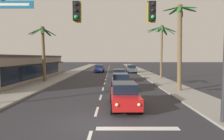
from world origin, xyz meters
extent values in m
plane|color=#2D2D33|center=(0.00, 0.00, 0.00)|extent=(220.00, 220.00, 0.00)
cube|color=gray|center=(7.80, 20.00, 0.07)|extent=(3.20, 110.00, 0.14)
cube|color=gray|center=(-7.80, 20.00, 0.07)|extent=(3.20, 110.00, 0.14)
cube|color=silver|center=(0.00, 2.17, 0.00)|extent=(0.16, 2.00, 0.01)
cube|color=silver|center=(0.00, 6.20, 0.00)|extent=(0.16, 2.00, 0.01)
cube|color=silver|center=(0.00, 10.23, 0.00)|extent=(0.16, 2.00, 0.01)
cube|color=silver|center=(0.00, 14.27, 0.00)|extent=(0.16, 2.00, 0.01)
cube|color=silver|center=(0.00, 18.30, 0.00)|extent=(0.16, 2.00, 0.01)
cube|color=silver|center=(0.00, 22.33, 0.00)|extent=(0.16, 2.00, 0.01)
cube|color=silver|center=(0.00, 26.37, 0.00)|extent=(0.16, 2.00, 0.01)
cube|color=silver|center=(0.00, 30.40, 0.00)|extent=(0.16, 2.00, 0.01)
cube|color=silver|center=(0.00, 34.43, 0.00)|extent=(0.16, 2.00, 0.01)
cube|color=silver|center=(0.00, 38.47, 0.00)|extent=(0.16, 2.00, 0.01)
cube|color=silver|center=(0.00, 42.50, 0.00)|extent=(0.16, 2.00, 0.01)
cube|color=silver|center=(0.00, 46.53, 0.00)|extent=(0.16, 2.00, 0.01)
cube|color=silver|center=(0.00, 50.57, 0.00)|extent=(0.16, 2.00, 0.01)
cube|color=silver|center=(0.00, 54.60, 0.00)|extent=(0.16, 2.00, 0.01)
cube|color=silver|center=(0.00, 58.63, 0.00)|extent=(0.16, 2.00, 0.01)
cube|color=silver|center=(0.00, 62.67, 0.00)|extent=(0.16, 2.00, 0.01)
cube|color=silver|center=(0.00, 66.70, 0.00)|extent=(0.16, 2.00, 0.01)
cube|color=silver|center=(2.20, -0.60, 0.00)|extent=(4.00, 0.44, 0.01)
cube|color=black|center=(2.92, -0.08, 5.65)|extent=(0.32, 0.26, 0.92)
sphere|color=black|center=(2.92, -0.22, 5.95)|extent=(0.17, 0.17, 0.17)
sphere|color=black|center=(2.92, -0.22, 5.65)|extent=(0.17, 0.17, 0.17)
sphere|color=#1EE54C|center=(2.92, -0.22, 5.35)|extent=(0.17, 0.17, 0.17)
cube|color=yellow|center=(2.92, 0.08, 5.65)|extent=(0.42, 0.03, 1.04)
cube|color=black|center=(-0.76, -0.08, 5.65)|extent=(0.32, 0.26, 0.92)
sphere|color=black|center=(-0.76, -0.22, 5.95)|extent=(0.17, 0.17, 0.17)
sphere|color=black|center=(-0.76, -0.22, 5.65)|extent=(0.17, 0.17, 0.17)
sphere|color=#1EE54C|center=(-0.76, -0.22, 5.35)|extent=(0.17, 0.17, 0.17)
cube|color=yellow|center=(-0.76, 0.08, 5.65)|extent=(0.42, 0.03, 1.04)
cube|color=#196B93|center=(-3.82, -0.06, 5.97)|extent=(1.96, 0.05, 0.36)
cube|color=white|center=(-3.82, -0.09, 5.97)|extent=(1.57, 0.01, 0.12)
cube|color=red|center=(1.82, 3.06, 0.68)|extent=(1.85, 4.34, 0.72)
cube|color=black|center=(1.81, 3.21, 1.36)|extent=(1.65, 2.23, 0.64)
cylinder|color=black|center=(2.71, 1.66, 0.32)|extent=(0.23, 0.64, 0.64)
cylinder|color=black|center=(0.99, 1.63, 0.32)|extent=(0.23, 0.64, 0.64)
cylinder|color=black|center=(2.65, 4.50, 0.32)|extent=(0.23, 0.64, 0.64)
cylinder|color=black|center=(0.93, 4.47, 0.32)|extent=(0.23, 0.64, 0.64)
sphere|color=#F9EFC6|center=(2.48, 0.91, 0.76)|extent=(0.18, 0.18, 0.18)
sphere|color=#F9EFC6|center=(1.24, 0.88, 0.76)|extent=(0.18, 0.18, 0.18)
cube|color=red|center=(2.43, 5.24, 0.78)|extent=(0.24, 0.07, 0.20)
cube|color=red|center=(1.11, 5.21, 0.78)|extent=(0.24, 0.07, 0.20)
cube|color=#4C515B|center=(1.87, 9.96, 0.68)|extent=(1.85, 4.33, 0.72)
cube|color=black|center=(1.87, 10.11, 1.36)|extent=(1.64, 2.23, 0.64)
cylinder|color=black|center=(2.76, 8.56, 0.32)|extent=(0.23, 0.64, 0.64)
cylinder|color=black|center=(1.04, 8.53, 0.32)|extent=(0.23, 0.64, 0.64)
cylinder|color=black|center=(2.71, 11.40, 0.32)|extent=(0.23, 0.64, 0.64)
cylinder|color=black|center=(0.98, 11.37, 0.32)|extent=(0.23, 0.64, 0.64)
sphere|color=#F9EFC6|center=(2.54, 7.81, 0.76)|extent=(0.18, 0.18, 0.18)
sphere|color=#F9EFC6|center=(1.30, 7.78, 0.76)|extent=(0.18, 0.18, 0.18)
cube|color=red|center=(2.49, 12.14, 0.78)|extent=(0.24, 0.06, 0.20)
cube|color=red|center=(1.17, 12.11, 0.78)|extent=(0.24, 0.06, 0.20)
cube|color=red|center=(1.99, 16.87, 0.68)|extent=(1.85, 4.34, 0.72)
cube|color=black|center=(1.99, 17.02, 1.36)|extent=(1.65, 2.23, 0.64)
cylinder|color=black|center=(2.82, 15.43, 0.32)|extent=(0.23, 0.64, 0.64)
cylinder|color=black|center=(1.10, 15.46, 0.32)|extent=(0.23, 0.64, 0.64)
cylinder|color=black|center=(2.88, 18.27, 0.32)|extent=(0.23, 0.64, 0.64)
cylinder|color=black|center=(1.16, 18.30, 0.32)|extent=(0.23, 0.64, 0.64)
sphere|color=#F9EFC6|center=(2.56, 14.68, 0.76)|extent=(0.18, 0.18, 0.18)
sphere|color=#F9EFC6|center=(1.32, 14.71, 0.76)|extent=(0.18, 0.18, 0.18)
cube|color=red|center=(2.69, 19.01, 0.78)|extent=(0.24, 0.06, 0.20)
cube|color=red|center=(1.37, 19.04, 0.78)|extent=(0.24, 0.06, 0.20)
cube|color=navy|center=(-1.83, 31.46, 0.68)|extent=(1.97, 4.38, 0.72)
cube|color=black|center=(-1.83, 31.31, 1.36)|extent=(1.70, 2.28, 0.64)
cylinder|color=black|center=(-2.62, 32.92, 0.32)|extent=(0.25, 0.65, 0.64)
cylinder|color=black|center=(-0.90, 32.84, 0.32)|extent=(0.25, 0.65, 0.64)
cylinder|color=black|center=(-2.76, 30.09, 0.32)|extent=(0.25, 0.65, 0.64)
cylinder|color=black|center=(-1.03, 30.00, 0.32)|extent=(0.25, 0.65, 0.64)
sphere|color=#B2B2AD|center=(-2.34, 33.66, 0.76)|extent=(0.18, 0.18, 0.18)
sphere|color=#B2B2AD|center=(-1.10, 33.60, 0.76)|extent=(0.18, 0.18, 0.18)
cube|color=red|center=(-2.59, 29.34, 0.78)|extent=(0.24, 0.07, 0.20)
cube|color=red|center=(-1.27, 29.27, 0.78)|extent=(0.24, 0.07, 0.20)
cube|color=#4C515B|center=(5.22, 30.35, 0.68)|extent=(1.92, 4.36, 0.72)
cube|color=black|center=(5.22, 30.50, 1.36)|extent=(1.68, 2.26, 0.64)
cylinder|color=black|center=(6.14, 28.96, 0.32)|extent=(0.24, 0.65, 0.64)
cylinder|color=black|center=(4.41, 28.90, 0.32)|extent=(0.24, 0.65, 0.64)
cylinder|color=black|center=(6.03, 31.80, 0.32)|extent=(0.24, 0.65, 0.64)
cylinder|color=black|center=(4.31, 31.73, 0.32)|extent=(0.24, 0.65, 0.64)
sphere|color=#B2B2AD|center=(5.92, 28.20, 0.76)|extent=(0.18, 0.18, 0.18)
sphere|color=#B2B2AD|center=(4.68, 28.16, 0.76)|extent=(0.18, 0.18, 0.18)
cube|color=red|center=(5.80, 32.53, 0.78)|extent=(0.24, 0.07, 0.20)
cube|color=red|center=(4.48, 32.48, 0.78)|extent=(0.24, 0.07, 0.20)
cylinder|color=brown|center=(-8.17, 15.26, 3.57)|extent=(0.56, 0.42, 7.15)
ellipsoid|color=#1E5123|center=(-7.36, 15.41, 6.74)|extent=(1.89, 0.69, 1.13)
ellipsoid|color=#1E5123|center=(-7.95, 16.13, 6.78)|extent=(0.98, 1.92, 1.04)
ellipsoid|color=#1E5123|center=(-8.59, 16.18, 6.92)|extent=(1.07, 2.00, 0.77)
ellipsoid|color=#1E5123|center=(-9.16, 15.11, 6.80)|extent=(1.95, 0.71, 1.01)
ellipsoid|color=#1E5123|center=(-8.75, 14.57, 6.68)|extent=(1.38, 1.68, 1.24)
ellipsoid|color=#1E5123|center=(-7.89, 14.42, 6.78)|extent=(1.11, 1.90, 1.04)
sphere|color=#4C4223|center=(-8.24, 15.26, 7.19)|extent=(0.60, 0.60, 0.60)
cylinder|color=brown|center=(7.58, 8.79, 4.07)|extent=(0.57, 0.42, 8.14)
ellipsoid|color=#2D702D|center=(8.36, 8.89, 8.04)|extent=(1.78, 0.61, 0.53)
ellipsoid|color=#2D702D|center=(7.87, 9.50, 7.86)|extent=(1.10, 1.65, 0.89)
ellipsoid|color=#2D702D|center=(7.24, 9.61, 8.06)|extent=(0.92, 1.79, 0.50)
ellipsoid|color=#2D702D|center=(6.66, 8.73, 8.03)|extent=(1.77, 0.52, 0.55)
ellipsoid|color=#2D702D|center=(7.17, 8.11, 7.79)|extent=(1.06, 1.60, 1.01)
ellipsoid|color=#2D702D|center=(8.01, 8.10, 8.02)|extent=(1.35, 1.64, 0.58)
sphere|color=#4C4223|center=(7.51, 8.79, 8.19)|extent=(0.60, 0.60, 0.60)
cylinder|color=brown|center=(8.56, 18.92, 3.97)|extent=(0.36, 0.32, 7.94)
ellipsoid|color=#236028|center=(9.69, 18.96, 7.62)|extent=(2.35, 0.49, 0.98)
ellipsoid|color=#236028|center=(9.20, 19.78, 7.48)|extent=(1.67, 2.01, 1.26)
ellipsoid|color=#236028|center=(8.57, 20.11, 7.79)|extent=(0.45, 2.42, 0.63)
ellipsoid|color=#236028|center=(7.56, 19.60, 7.79)|extent=(2.21, 1.70, 0.64)
ellipsoid|color=#236028|center=(7.43, 18.79, 7.55)|extent=(2.32, 0.67, 1.10)
ellipsoid|color=#236028|center=(7.86, 18.07, 7.49)|extent=(1.71, 2.00, 1.23)
ellipsoid|color=#236028|center=(8.28, 17.83, 7.57)|extent=(0.93, 2.33, 1.08)
ellipsoid|color=#236028|center=(9.39, 18.35, 7.37)|extent=(1.97, 1.50, 1.47)
sphere|color=#4C4223|center=(8.54, 18.92, 7.99)|extent=(0.60, 0.60, 0.60)
cube|color=gray|center=(-13.73, 17.70, 1.72)|extent=(7.84, 23.36, 3.43)
cube|color=#3D3838|center=(-13.73, 17.70, 3.55)|extent=(8.07, 23.59, 0.24)
cube|color=black|center=(-9.36, 17.70, 2.40)|extent=(1.00, 19.85, 0.12)
cube|color=black|center=(-9.79, 17.70, 1.40)|extent=(0.06, 18.69, 1.80)
camera|label=1|loc=(0.97, -9.10, 3.43)|focal=29.20mm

